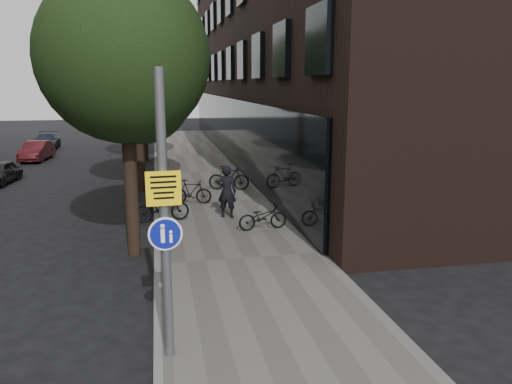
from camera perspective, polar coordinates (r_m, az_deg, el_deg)
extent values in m
plane|color=black|center=(10.31, 0.39, -14.45)|extent=(120.00, 120.00, 0.00)
cube|color=#5C5A55|center=(19.67, -4.77, -1.20)|extent=(4.50, 60.00, 0.12)
cube|color=slate|center=(19.56, -11.34, -1.47)|extent=(0.15, 60.00, 0.13)
cube|color=black|center=(32.99, 7.62, 19.80)|extent=(12.00, 40.00, 18.00)
cylinder|color=black|center=(13.87, -14.01, -0.73)|extent=(0.36, 0.36, 3.20)
sphere|color=black|center=(13.55, -14.85, 14.70)|extent=(4.40, 4.40, 4.40)
sphere|color=black|center=(14.32, -12.82, 10.65)|extent=(2.64, 2.64, 2.64)
cylinder|color=black|center=(22.24, -13.07, 4.13)|extent=(0.36, 0.36, 3.20)
sphere|color=black|center=(22.04, -13.55, 13.69)|extent=(5.00, 5.00, 5.00)
sphere|color=black|center=(22.82, -12.33, 11.18)|extent=(3.00, 3.00, 3.00)
cylinder|color=black|center=(31.17, -12.63, 6.42)|extent=(0.36, 0.36, 3.20)
sphere|color=black|center=(31.03, -12.95, 13.23)|extent=(5.00, 5.00, 5.00)
sphere|color=black|center=(31.82, -12.10, 11.43)|extent=(3.00, 3.00, 3.00)
cylinder|color=#595B5E|center=(8.14, -10.42, -3.13)|extent=(0.16, 0.16, 4.77)
cube|color=yellow|center=(8.01, -10.57, 0.53)|extent=(0.55, 0.06, 0.55)
cylinder|color=#0C158E|center=(8.19, -10.36, -4.56)|extent=(0.49, 0.04, 0.49)
cylinder|color=white|center=(8.19, -10.36, -4.56)|extent=(0.55, 0.04, 0.55)
imported|color=black|center=(17.06, -3.35, 0.05)|extent=(0.78, 0.66, 1.81)
imported|color=black|center=(15.71, 0.77, -2.85)|extent=(1.62, 0.73, 0.83)
imported|color=black|center=(21.57, -3.12, 1.63)|extent=(1.83, 0.98, 1.06)
imported|color=black|center=(16.89, -10.71, -1.75)|extent=(1.90, 0.93, 0.96)
imported|color=black|center=(19.22, -7.42, 0.03)|extent=(1.61, 0.76, 0.94)
imported|color=#53171C|center=(33.47, -23.78, 4.32)|extent=(1.56, 3.68, 1.18)
imported|color=#1A2230|center=(39.15, -22.83, 5.39)|extent=(1.84, 4.04, 1.15)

